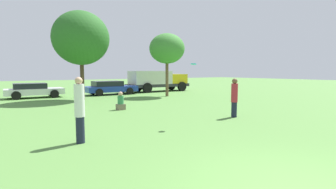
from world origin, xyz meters
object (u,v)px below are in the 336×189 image
parked_car_blue (110,87)px  person_thrower (80,109)px  person_catcher (234,97)px  tree_1 (81,38)px  tree_2 (167,49)px  delivery_truck_yellow (157,80)px  bystander_sitting (121,102)px  parked_car_white (33,90)px  frisbee (194,64)px

parked_car_blue → person_thrower: bearing=-113.1°
person_catcher → tree_1: size_ratio=0.28×
tree_2 → tree_1: bearing=170.5°
tree_1 → parked_car_blue: tree_1 is taller
person_catcher → delivery_truck_yellow: bearing=-111.4°
tree_1 → parked_car_blue: size_ratio=1.41×
person_catcher → person_thrower: bearing=-0.0°
bystander_sitting → tree_2: tree_2 is taller
tree_2 → bystander_sitting: bearing=-142.2°
parked_car_blue → parked_car_white: bearing=174.7°
person_thrower → parked_car_blue: person_thrower is taller
tree_1 → person_catcher: bearing=-70.9°
person_catcher → tree_2: size_ratio=0.34×
frisbee → parked_car_blue: frisbee is taller
frisbee → parked_car_blue: (2.07, 13.84, -1.67)m
tree_2 → parked_car_blue: tree_2 is taller
tree_2 → parked_car_white: bearing=153.2°
bystander_sitting → parked_car_white: 9.88m
bystander_sitting → tree_1: tree_1 is taller
person_thrower → frisbee: frisbee is taller
frisbee → bystander_sitting: frisbee is taller
person_catcher → parked_car_white: size_ratio=0.42×
frisbee → tree_1: bearing=95.6°
tree_1 → person_thrower: bearing=-105.7°
person_catcher → frisbee: 2.98m
tree_1 → tree_2: (6.47, -1.09, -0.49)m
tree_1 → tree_2: 6.58m
person_thrower → parked_car_blue: size_ratio=0.43×
frisbee → bystander_sitting: (-0.70, 5.13, -1.89)m
tree_1 → tree_2: tree_1 is taller
frisbee → tree_2: bearing=61.3°
person_thrower → parked_car_white: person_thrower is taller
parked_car_white → parked_car_blue: bearing=-5.3°
frisbee → parked_car_white: (-3.81, 14.50, -1.70)m
tree_1 → delivery_truck_yellow: bearing=23.1°
parked_car_white → person_thrower: bearing=-90.3°
tree_1 → parked_car_blue: 5.65m
delivery_truck_yellow → tree_2: bearing=-111.6°
person_catcher → frisbee: size_ratio=7.61×
tree_1 → parked_car_blue: bearing=42.7°
person_thrower → bystander_sitting: (3.45, 5.16, -0.57)m
tree_1 → tree_2: bearing=-9.5°
person_catcher → parked_car_blue: bearing=-90.7°
person_thrower → person_catcher: person_thrower is taller
parked_car_white → delivery_truck_yellow: delivery_truck_yellow is taller
person_catcher → parked_car_white: person_catcher is taller
parked_car_blue → person_catcher: bearing=-86.6°
delivery_truck_yellow → frisbee: bearing=-115.7°
frisbee → delivery_truck_yellow: size_ratio=0.03×
tree_1 → parked_car_blue: (3.15, 2.90, -3.69)m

